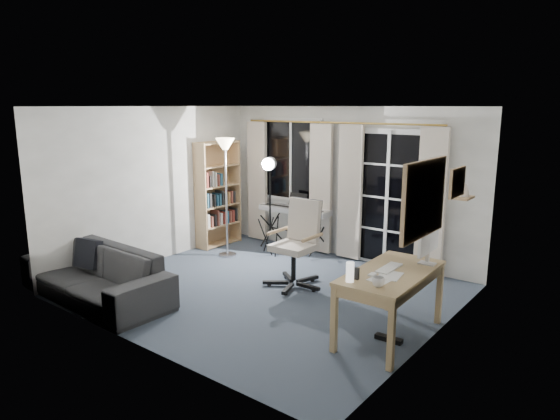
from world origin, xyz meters
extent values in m
cube|color=#3D4858|center=(0.00, 0.00, -0.01)|extent=(4.50, 4.00, 0.02)
cube|color=white|center=(-1.05, 1.98, 1.50)|extent=(1.20, 0.06, 1.40)
cube|color=black|center=(-1.05, 1.95, 1.50)|extent=(1.10, 0.02, 1.30)
cube|color=white|center=(-1.05, 1.94, 1.50)|extent=(0.04, 0.03, 1.30)
cube|color=white|center=(0.75, 1.98, 1.02)|extent=(1.32, 0.06, 2.11)
cube|color=black|center=(0.45, 1.95, 1.02)|extent=(0.55, 0.02, 1.95)
cube|color=black|center=(1.05, 1.95, 1.02)|extent=(0.55, 0.02, 1.95)
cube|color=white|center=(0.75, 1.94, 1.02)|extent=(0.05, 0.04, 2.05)
cube|color=white|center=(0.75, 1.94, 0.55)|extent=(1.15, 0.03, 0.03)
cube|color=white|center=(0.75, 1.94, 1.05)|extent=(1.15, 0.03, 0.03)
cube|color=white|center=(0.75, 1.94, 1.55)|extent=(1.15, 0.03, 0.03)
cylinder|color=gold|center=(-0.15, 1.90, 2.15)|extent=(3.50, 0.03, 0.03)
cube|color=beige|center=(-1.75, 1.88, 1.08)|extent=(0.40, 0.07, 2.10)
cube|color=beige|center=(-0.40, 1.88, 1.08)|extent=(0.40, 0.07, 2.10)
cube|color=beige|center=(0.15, 1.88, 1.08)|extent=(0.40, 0.07, 2.10)
cube|color=beige|center=(1.45, 1.88, 1.08)|extent=(0.40, 0.07, 2.10)
cube|color=tan|center=(-2.10, 0.81, 0.91)|extent=(0.29, 0.03, 1.81)
cube|color=tan|center=(-2.08, 1.63, 0.91)|extent=(0.29, 0.03, 1.81)
cube|color=tan|center=(-2.22, 1.22, 0.91)|extent=(0.04, 0.82, 1.81)
cube|color=tan|center=(-2.09, 1.22, 0.03)|extent=(0.31, 0.82, 0.02)
cube|color=tan|center=(-2.09, 1.22, 0.36)|extent=(0.31, 0.82, 0.02)
cube|color=tan|center=(-2.09, 1.22, 0.71)|extent=(0.31, 0.82, 0.02)
cube|color=tan|center=(-2.09, 1.22, 1.05)|extent=(0.31, 0.82, 0.02)
cube|color=tan|center=(-2.09, 1.22, 1.40)|extent=(0.31, 0.82, 0.02)
cube|color=tan|center=(-2.09, 1.22, 1.78)|extent=(0.31, 0.82, 0.02)
cube|color=white|center=(-2.08, 0.89, 0.49)|extent=(0.20, 0.06, 0.23)
cube|color=brown|center=(-2.08, 0.97, 0.47)|extent=(0.20, 0.04, 0.18)
cube|color=#2C2C2C|center=(-2.08, 1.05, 0.48)|extent=(0.20, 0.04, 0.21)
cube|color=brown|center=(-2.07, 1.12, 0.51)|extent=(0.20, 0.04, 0.27)
cube|color=white|center=(-2.07, 1.19, 0.48)|extent=(0.20, 0.05, 0.21)
cube|color=maroon|center=(-2.07, 1.27, 0.48)|extent=(0.20, 0.04, 0.22)
cube|color=#2B6181|center=(-2.07, 1.34, 0.48)|extent=(0.20, 0.05, 0.22)
cube|color=brown|center=(-2.07, 1.42, 0.48)|extent=(0.20, 0.03, 0.21)
cube|color=maroon|center=(-2.07, 1.48, 0.48)|extent=(0.20, 0.05, 0.22)
cube|color=#2C2C2C|center=(-2.06, 1.57, 0.49)|extent=(0.20, 0.03, 0.24)
cube|color=#2B6181|center=(-2.08, 0.89, 0.84)|extent=(0.20, 0.03, 0.25)
cube|color=#2C2C2C|center=(-2.08, 0.95, 0.84)|extent=(0.20, 0.06, 0.24)
cube|color=#2C2C2C|center=(-2.08, 1.04, 0.82)|extent=(0.20, 0.04, 0.21)
cube|color=#2B6181|center=(-2.07, 1.11, 0.82)|extent=(0.20, 0.03, 0.19)
cube|color=#2B6181|center=(-2.07, 1.17, 0.82)|extent=(0.20, 0.04, 0.21)
cube|color=#2C2C2C|center=(-2.07, 1.24, 0.84)|extent=(0.20, 0.03, 0.25)
cube|color=#2C2C2C|center=(-2.07, 1.31, 0.82)|extent=(0.20, 0.05, 0.20)
cube|color=#C08148|center=(-2.07, 1.39, 0.82)|extent=(0.20, 0.04, 0.21)
cube|color=brown|center=(-2.07, 1.46, 0.83)|extent=(0.20, 0.03, 0.22)
cube|color=#2C2C2C|center=(-2.07, 1.52, 0.82)|extent=(0.20, 0.03, 0.21)
cube|color=maroon|center=(-2.08, 0.89, 1.19)|extent=(0.20, 0.04, 0.26)
cube|color=#2C2C2C|center=(-2.08, 0.95, 1.16)|extent=(0.20, 0.03, 0.20)
cube|color=white|center=(-2.08, 1.02, 1.20)|extent=(0.20, 0.03, 0.27)
cube|color=white|center=(-2.07, 1.08, 1.19)|extent=(0.20, 0.04, 0.25)
cube|color=brown|center=(-2.07, 1.15, 1.16)|extent=(0.20, 0.03, 0.20)
cube|color=#2B6181|center=(-2.07, 1.21, 1.17)|extent=(0.20, 0.04, 0.21)
cylinder|color=#B2B2B7|center=(-1.50, 0.82, 0.02)|extent=(0.38, 0.38, 0.03)
cylinder|color=#B2B2B7|center=(-1.50, 0.82, 0.91)|extent=(0.04, 0.04, 1.77)
cone|color=#FFE5B2|center=(-1.50, 0.82, 1.82)|extent=(0.40, 0.40, 0.18)
cylinder|color=black|center=(-1.27, 1.68, 0.34)|extent=(0.05, 0.61, 0.55)
cylinder|color=black|center=(-1.27, 1.68, 0.34)|extent=(0.05, 0.61, 0.55)
cylinder|color=black|center=(-0.30, 1.72, 0.34)|extent=(0.05, 0.61, 0.55)
cylinder|color=black|center=(-0.30, 1.72, 0.34)|extent=(0.05, 0.61, 0.55)
cylinder|color=black|center=(-0.79, 1.70, 0.34)|extent=(0.97, 0.06, 0.02)
cube|color=silver|center=(-0.79, 1.70, 0.71)|extent=(1.28, 0.37, 0.09)
cube|color=white|center=(-0.78, 1.62, 0.75)|extent=(1.17, 0.18, 0.01)
cube|color=black|center=(-0.79, 1.66, 0.76)|extent=(1.13, 0.12, 0.01)
cube|color=black|center=(-0.79, 1.80, 0.88)|extent=(0.34, 0.08, 0.21)
cylinder|color=black|center=(-0.89, 1.35, 0.30)|extent=(0.13, 0.24, 0.66)
cylinder|color=black|center=(-1.08, 1.37, 0.30)|extent=(0.26, 0.05, 0.66)
cylinder|color=black|center=(-1.00, 1.19, 0.30)|extent=(0.16, 0.22, 0.66)
cylinder|color=black|center=(-0.99, 1.30, 0.94)|extent=(0.04, 0.04, 1.14)
cylinder|color=silver|center=(-0.97, 1.26, 1.51)|extent=(0.25, 0.20, 0.22)
cylinder|color=white|center=(-0.94, 1.19, 1.51)|extent=(0.18, 0.10, 0.19)
cube|color=black|center=(0.43, 0.35, 0.05)|extent=(0.35, 0.06, 0.04)
cylinder|color=black|center=(0.51, 0.35, 0.03)|extent=(0.06, 0.06, 0.06)
cube|color=black|center=(0.26, 0.58, 0.05)|extent=(0.16, 0.35, 0.04)
cylinder|color=black|center=(0.28, 0.67, 0.03)|extent=(0.06, 0.06, 0.06)
cube|color=black|center=(-0.01, 0.49, 0.05)|extent=(0.32, 0.25, 0.04)
cylinder|color=black|center=(-0.09, 0.54, 0.03)|extent=(0.06, 0.06, 0.06)
cube|color=black|center=(-0.01, 0.21, 0.05)|extent=(0.32, 0.25, 0.04)
cylinder|color=black|center=(-0.08, 0.16, 0.03)|extent=(0.06, 0.06, 0.06)
cube|color=black|center=(0.26, 0.12, 0.05)|extent=(0.16, 0.35, 0.04)
cylinder|color=black|center=(0.29, 0.04, 0.03)|extent=(0.06, 0.06, 0.06)
cylinder|color=black|center=(0.18, 0.35, 0.31)|extent=(0.07, 0.07, 0.44)
cube|color=beige|center=(0.18, 0.35, 0.55)|extent=(0.51, 0.51, 0.09)
cube|color=beige|center=(0.18, 0.59, 0.88)|extent=(0.49, 0.14, 0.58)
cube|color=black|center=(0.18, 0.64, 0.90)|extent=(0.46, 0.11, 0.53)
cylinder|color=tan|center=(-0.10, 0.37, 0.73)|extent=(0.05, 0.44, 0.05)
cylinder|color=tan|center=(0.47, 0.38, 0.73)|extent=(0.05, 0.44, 0.05)
cube|color=tan|center=(1.88, -0.24, 0.71)|extent=(0.72, 1.38, 0.04)
cube|color=tan|center=(1.88, -0.24, 0.64)|extent=(0.68, 1.34, 0.10)
cube|color=tan|center=(1.59, -0.89, 0.35)|extent=(0.06, 0.06, 0.69)
cube|color=tan|center=(2.20, -0.87, 0.35)|extent=(0.06, 0.06, 0.69)
cube|color=tan|center=(1.56, 0.40, 0.35)|extent=(0.06, 0.06, 0.69)
cube|color=tan|center=(2.17, 0.41, 0.35)|extent=(0.06, 0.06, 0.69)
cube|color=silver|center=(2.08, 0.21, 0.74)|extent=(0.18, 0.12, 0.01)
cube|color=silver|center=(2.08, 0.21, 0.87)|extent=(0.04, 0.03, 0.21)
cube|color=silver|center=(2.08, 0.21, 1.02)|extent=(0.05, 0.53, 0.33)
cube|color=black|center=(2.06, 0.21, 1.02)|extent=(0.02, 0.49, 0.29)
cube|color=white|center=(1.83, -0.19, 0.74)|extent=(0.15, 0.41, 0.02)
cube|color=white|center=(1.79, -0.49, 0.74)|extent=(0.06, 0.10, 0.02)
cube|color=white|center=(1.93, -0.38, 0.73)|extent=(0.26, 0.32, 0.01)
cube|color=white|center=(1.91, -0.58, 0.73)|extent=(0.21, 0.16, 0.00)
cube|color=black|center=(1.71, -0.68, 0.79)|extent=(0.05, 0.04, 0.12)
cylinder|color=white|center=(1.70, -0.78, 0.83)|extent=(0.08, 0.08, 0.20)
cube|color=black|center=(1.93, -0.34, 0.02)|extent=(0.29, 0.09, 0.05)
imported|color=silver|center=(1.98, -0.74, 0.79)|extent=(0.12, 0.10, 0.12)
cube|color=tan|center=(2.23, -0.35, 1.55)|extent=(0.04, 0.94, 0.74)
cube|color=white|center=(2.21, -0.35, 1.55)|extent=(0.01, 0.84, 0.64)
cube|color=tan|center=(2.23, 0.55, 1.60)|extent=(0.03, 0.42, 0.32)
cube|color=teal|center=(2.21, 0.55, 1.60)|extent=(0.00, 0.36, 0.26)
cube|color=tan|center=(2.16, 1.05, 1.35)|extent=(0.16, 0.30, 0.02)
cone|color=beige|center=(2.16, 1.05, 1.44)|extent=(0.12, 0.12, 0.15)
imported|color=#29292B|center=(-1.52, -1.55, 0.44)|extent=(2.25, 0.71, 0.87)
cube|color=black|center=(-1.84, -1.43, 0.51)|extent=(0.40, 0.26, 0.39)
camera|label=1|loc=(3.99, -4.84, 2.42)|focal=32.00mm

